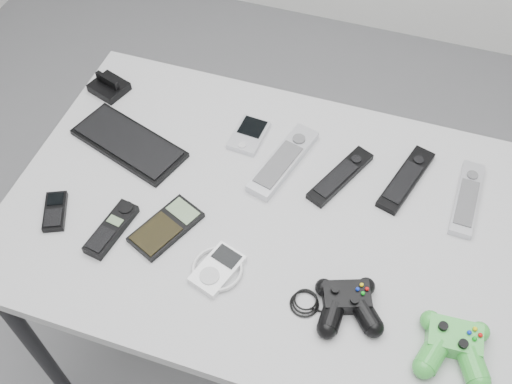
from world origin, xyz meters
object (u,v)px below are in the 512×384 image
(cordless_handset, at_px, (111,229))
(controller_green, at_px, (454,345))
(remote_black_b, at_px, (406,179))
(mp3_player, at_px, (217,269))
(remote_silver_a, at_px, (283,160))
(mobile_phone, at_px, (55,211))
(controller_black, at_px, (347,303))
(pda, at_px, (249,135))
(remote_black_a, at_px, (340,176))
(desk, at_px, (275,232))
(calculator, at_px, (166,227))
(pda_keyboard, at_px, (129,143))
(remote_silver_b, at_px, (467,198))

(cordless_handset, relative_size, controller_green, 0.97)
(remote_black_b, height_order, mp3_player, same)
(remote_black_b, bearing_deg, remote_silver_a, -155.56)
(mp3_player, bearing_deg, mobile_phone, -165.90)
(controller_black, bearing_deg, pda, 111.69)
(remote_black_a, height_order, mobile_phone, remote_black_a)
(desk, height_order, remote_black_a, remote_black_a)
(cordless_handset, xyz_separation_m, mp3_player, (0.25, -0.02, -0.00))
(controller_green, bearing_deg, calculator, 168.70)
(controller_green, bearing_deg, remote_silver_a, 138.32)
(remote_black_b, bearing_deg, mp3_player, -115.89)
(pda_keyboard, bearing_deg, remote_silver_b, 24.53)
(pda, relative_size, calculator, 0.70)
(pda_keyboard, xyz_separation_m, remote_silver_b, (0.78, 0.08, 0.00))
(mp3_player, bearing_deg, remote_silver_b, 54.12)
(pda_keyboard, xyz_separation_m, mobile_phone, (-0.07, -0.23, -0.00))
(remote_black_a, relative_size, remote_black_b, 0.95)
(cordless_handset, bearing_deg, calculator, 30.80)
(desk, distance_m, remote_silver_a, 0.16)
(pda_keyboard, relative_size, mp3_player, 2.49)
(desk, bearing_deg, controller_green, -25.61)
(remote_black_a, bearing_deg, mp3_player, -95.63)
(pda, distance_m, mobile_phone, 0.47)
(mobile_phone, bearing_deg, mp3_player, -27.78)
(cordless_handset, bearing_deg, pda, 70.48)
(remote_black_a, bearing_deg, mobile_phone, -128.61)
(remote_silver_b, xyz_separation_m, controller_green, (0.01, -0.36, 0.01))
(pda_keyboard, xyz_separation_m, remote_black_a, (0.50, 0.06, 0.00))
(pda, xyz_separation_m, mobile_phone, (-0.33, -0.34, -0.00))
(mp3_player, bearing_deg, pda_keyboard, 159.14)
(pda_keyboard, xyz_separation_m, cordless_handset, (0.07, -0.23, 0.00))
(remote_black_b, bearing_deg, calculator, -131.30)
(calculator, bearing_deg, controller_black, 15.31)
(desk, bearing_deg, remote_silver_a, 100.49)
(mp3_player, relative_size, controller_green, 0.75)
(mobile_phone, bearing_deg, remote_black_a, 2.89)
(remote_black_b, distance_m, controller_green, 0.40)
(pda_keyboard, bearing_deg, remote_black_b, 26.85)
(remote_black_a, relative_size, cordless_handset, 1.35)
(pda_keyboard, distance_m, remote_black_a, 0.50)
(pda, relative_size, controller_green, 0.74)
(remote_silver_a, distance_m, remote_silver_b, 0.41)
(remote_black_a, bearing_deg, controller_green, -24.51)
(cordless_handset, distance_m, controller_green, 0.72)
(remote_silver_a, bearing_deg, desk, -64.53)
(mobile_phone, distance_m, controller_green, 0.86)
(remote_black_a, height_order, controller_black, controller_black)
(desk, xyz_separation_m, remote_silver_b, (0.39, 0.17, 0.08))
(calculator, bearing_deg, mp3_player, -0.29)
(remote_black_a, height_order, cordless_handset, cordless_handset)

